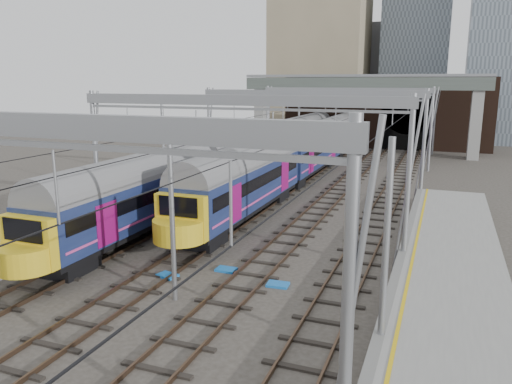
% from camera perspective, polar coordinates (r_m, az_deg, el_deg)
% --- Properties ---
extents(ground, '(160.00, 160.00, 0.00)m').
position_cam_1_polar(ground, '(19.00, -12.32, -14.28)').
color(ground, '#38332D').
rests_on(ground, ground).
extents(tracks, '(14.40, 80.00, 0.22)m').
position_cam_1_polar(tracks, '(31.74, 2.55, -2.92)').
color(tracks, '#4C3828').
rests_on(tracks, ground).
extents(overhead_line, '(16.80, 80.00, 8.00)m').
position_cam_1_polar(overhead_line, '(36.85, 5.87, 9.52)').
color(overhead_line, gray).
rests_on(overhead_line, ground).
extents(retaining_wall, '(28.00, 2.75, 9.00)m').
position_cam_1_polar(retaining_wall, '(66.62, 13.94, 8.63)').
color(retaining_wall, '#321F16').
rests_on(retaining_wall, ground).
extents(overbridge, '(28.00, 3.00, 9.25)m').
position_cam_1_polar(overbridge, '(60.82, 12.04, 11.15)').
color(overbridge, gray).
rests_on(overbridge, ground).
extents(city_skyline, '(37.50, 27.50, 60.00)m').
position_cam_1_polar(city_skyline, '(85.24, 16.99, 17.84)').
color(city_skyline, tan).
rests_on(city_skyline, ground).
extents(train_main, '(2.74, 63.46, 4.74)m').
position_cam_1_polar(train_main, '(53.37, 8.26, 5.95)').
color(train_main, black).
rests_on(train_main, ground).
extents(train_second, '(2.66, 61.62, 4.63)m').
position_cam_1_polar(train_second, '(48.36, 1.92, 5.33)').
color(train_second, black).
rests_on(train_second, ground).
extents(relay_cabinet, '(0.63, 0.57, 1.04)m').
position_cam_1_polar(relay_cabinet, '(24.85, -22.52, -7.13)').
color(relay_cabinet, silver).
rests_on(relay_cabinet, ground).
extents(equip_cover_a, '(1.01, 0.82, 0.10)m').
position_cam_1_polar(equip_cover_a, '(22.77, -10.10, -9.38)').
color(equip_cover_a, blue).
rests_on(equip_cover_a, ground).
extents(equip_cover_b, '(0.91, 0.65, 0.11)m').
position_cam_1_polar(equip_cover_b, '(23.13, -3.44, -8.84)').
color(equip_cover_b, blue).
rests_on(equip_cover_b, ground).
extents(equip_cover_c, '(0.95, 0.70, 0.11)m').
position_cam_1_polar(equip_cover_c, '(21.52, 2.51, -10.52)').
color(equip_cover_c, blue).
rests_on(equip_cover_c, ground).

